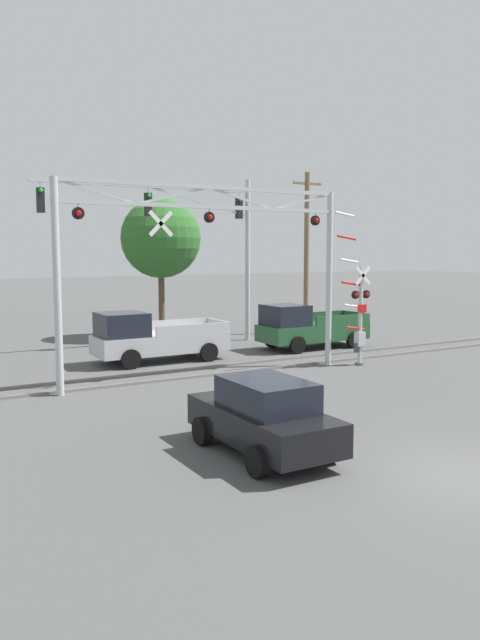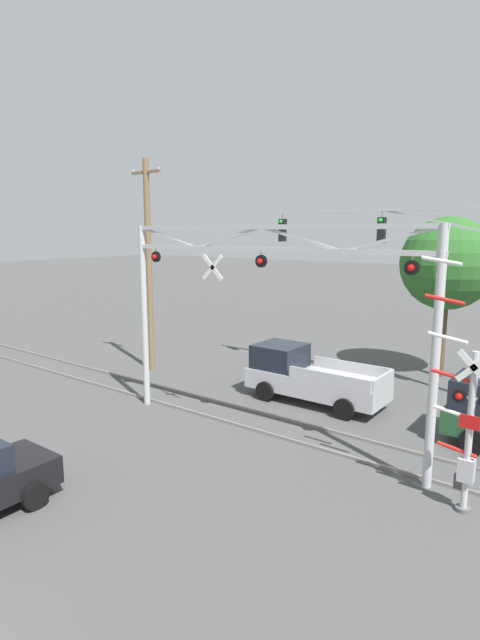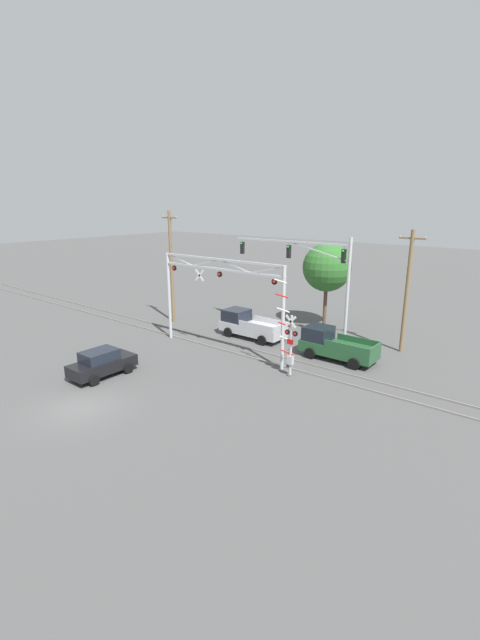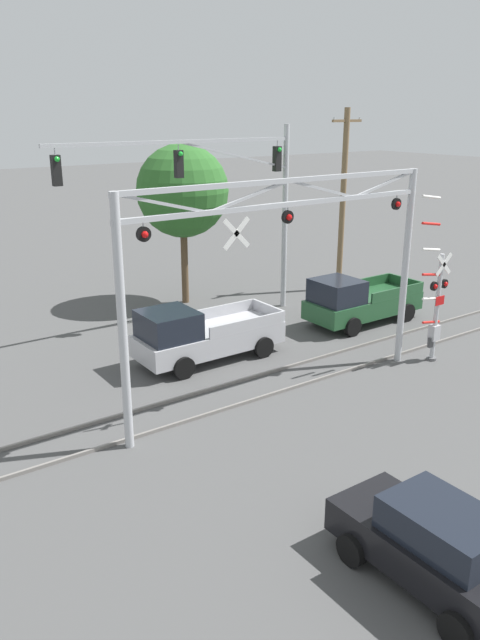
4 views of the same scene
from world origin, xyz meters
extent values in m
plane|color=#4C4C4C|center=(0.00, 0.00, 0.00)|extent=(200.00, 200.00, 0.00)
cube|color=gray|center=(0.00, 11.60, 0.05)|extent=(80.00, 0.08, 0.10)
cube|color=gray|center=(0.00, 13.04, 0.05)|extent=(80.00, 0.08, 0.10)
cylinder|color=#B7BABF|center=(-5.30, 11.32, 3.39)|extent=(0.24, 0.24, 6.78)
cylinder|color=#B7BABF|center=(5.30, 11.32, 3.39)|extent=(0.24, 0.24, 6.78)
cube|color=#B7BABF|center=(0.00, 11.32, 6.04)|extent=(10.83, 0.14, 0.14)
cube|color=#B7BABF|center=(0.00, 11.32, 6.71)|extent=(10.83, 0.14, 0.14)
cube|color=#B7BABF|center=(-3.97, 11.32, 6.38)|extent=(2.67, 0.08, 0.74)
cube|color=#B7BABF|center=(-1.32, 11.32, 6.38)|extent=(2.67, 0.08, 0.74)
cube|color=#B7BABF|center=(1.32, 11.32, 6.38)|extent=(2.67, 0.08, 0.74)
cube|color=#B7BABF|center=(3.97, 11.32, 6.38)|extent=(2.67, 0.08, 0.74)
cylinder|color=black|center=(-4.58, 11.32, 5.68)|extent=(0.38, 0.10, 0.38)
sphere|color=red|center=(-4.58, 11.25, 5.68)|extent=(0.18, 0.18, 0.18)
cylinder|color=#B7BABF|center=(-4.58, 11.32, 5.92)|extent=(0.04, 0.04, 0.10)
cylinder|color=black|center=(0.00, 11.32, 5.68)|extent=(0.38, 0.10, 0.38)
sphere|color=red|center=(0.00, 11.25, 5.68)|extent=(0.18, 0.18, 0.18)
cylinder|color=#B7BABF|center=(0.00, 11.32, 5.92)|extent=(0.04, 0.04, 0.10)
cylinder|color=black|center=(4.58, 11.32, 5.68)|extent=(0.38, 0.10, 0.38)
sphere|color=red|center=(4.58, 11.25, 5.68)|extent=(0.18, 0.18, 0.18)
cylinder|color=#B7BABF|center=(4.58, 11.32, 5.92)|extent=(0.04, 0.04, 0.10)
cube|color=white|center=(-1.85, 11.22, 5.42)|extent=(0.88, 0.03, 0.88)
cube|color=white|center=(-1.85, 11.22, 5.42)|extent=(0.88, 0.03, 0.88)
cylinder|color=black|center=(-1.85, 11.20, 5.42)|extent=(0.04, 0.04, 0.02)
cylinder|color=#B7BABF|center=(6.35, 10.65, 1.96)|extent=(0.16, 0.16, 3.91)
cylinder|color=#59595B|center=(6.35, 10.65, 0.05)|extent=(0.35, 0.35, 0.10)
cube|color=white|center=(6.35, 10.54, 3.56)|extent=(0.78, 0.03, 0.78)
cube|color=white|center=(6.35, 10.54, 3.56)|extent=(0.78, 0.03, 0.78)
cylinder|color=black|center=(6.35, 10.51, 3.56)|extent=(0.04, 0.04, 0.02)
cylinder|color=black|center=(6.07, 10.65, 2.81)|extent=(0.32, 0.09, 0.32)
sphere|color=red|center=(6.07, 10.59, 2.81)|extent=(0.16, 0.16, 0.16)
cylinder|color=black|center=(6.63, 10.65, 2.81)|extent=(0.32, 0.09, 0.32)
sphere|color=red|center=(6.63, 10.59, 2.81)|extent=(0.16, 0.16, 0.16)
cube|color=#B7BABF|center=(6.35, 10.65, 2.81)|extent=(0.64, 0.06, 0.06)
cube|color=red|center=(6.35, 10.55, 2.26)|extent=(0.44, 0.02, 0.32)
cube|color=#B2B2B7|center=(6.35, 10.65, 1.05)|extent=(0.36, 0.28, 0.56)
cylinder|color=red|center=(6.11, 10.65, 1.49)|extent=(0.90, 0.09, 0.22)
cylinder|color=white|center=(5.98, 10.65, 2.38)|extent=(0.90, 0.09, 0.22)
cylinder|color=red|center=(5.85, 10.65, 3.26)|extent=(0.90, 0.09, 0.22)
cylinder|color=white|center=(5.72, 10.65, 4.15)|extent=(0.90, 0.09, 0.22)
cylinder|color=red|center=(5.59, 10.65, 5.03)|extent=(0.90, 0.09, 0.22)
cylinder|color=white|center=(5.46, 10.65, 5.91)|extent=(0.90, 0.09, 0.22)
cube|color=#3F3F42|center=(6.22, 10.65, 0.70)|extent=(0.24, 0.12, 0.36)
cylinder|color=#B7BABF|center=(6.10, 18.92, 4.03)|extent=(0.24, 0.24, 8.05)
cube|color=#B7BABF|center=(0.80, 18.92, 7.45)|extent=(10.60, 0.14, 0.14)
cube|color=#B7BABF|center=(3.45, 18.92, 6.85)|extent=(5.32, 0.08, 1.28)
cylinder|color=#B7BABF|center=(-4.00, 18.92, 7.30)|extent=(0.04, 0.04, 0.30)
cube|color=black|center=(-4.00, 18.92, 6.64)|extent=(0.30, 0.26, 1.04)
sphere|color=green|center=(-4.00, 18.76, 7.02)|extent=(0.18, 0.18, 0.18)
cylinder|color=#B7BABF|center=(0.80, 18.92, 7.30)|extent=(0.04, 0.04, 0.30)
cube|color=black|center=(0.80, 18.92, 6.64)|extent=(0.30, 0.26, 1.04)
sphere|color=green|center=(0.80, 18.76, 7.02)|extent=(0.18, 0.18, 0.18)
cylinder|color=#B7BABF|center=(5.60, 18.92, 7.30)|extent=(0.04, 0.04, 0.30)
cube|color=black|center=(5.60, 18.92, 6.64)|extent=(0.30, 0.26, 1.04)
sphere|color=green|center=(5.60, 18.76, 7.02)|extent=(0.18, 0.18, 0.18)
cube|color=#B7B7BC|center=(-0.16, 15.38, 0.77)|extent=(5.42, 2.00, 0.77)
cube|color=black|center=(-1.82, 15.38, 1.63)|extent=(1.81, 1.84, 0.94)
cube|color=#B7B7BC|center=(0.84, 14.42, 1.37)|extent=(3.21, 0.08, 0.42)
cube|color=#B7B7BC|center=(0.84, 16.34, 1.37)|extent=(3.21, 0.08, 0.42)
cube|color=#B7B7BC|center=(2.50, 15.38, 1.37)|extent=(0.10, 1.92, 0.42)
cylinder|color=black|center=(-1.84, 14.37, 0.39)|extent=(0.78, 0.24, 0.78)
cylinder|color=black|center=(-1.84, 16.40, 0.39)|extent=(0.78, 0.24, 0.78)
cylinder|color=black|center=(1.52, 14.37, 0.39)|extent=(0.78, 0.24, 0.78)
cylinder|color=black|center=(1.52, 16.40, 0.39)|extent=(0.78, 0.24, 0.78)
cube|color=#23512D|center=(7.41, 15.13, 0.77)|extent=(5.22, 2.00, 0.77)
cube|color=black|center=(5.82, 15.13, 1.63)|extent=(1.74, 1.84, 0.94)
cube|color=#23512D|center=(8.38, 14.17, 1.37)|extent=(3.08, 0.08, 0.42)
cube|color=#23512D|center=(8.38, 16.10, 1.37)|extent=(3.08, 0.08, 0.42)
cube|color=#23512D|center=(9.97, 15.13, 1.37)|extent=(0.10, 1.92, 0.42)
cylinder|color=black|center=(5.80, 14.12, 0.39)|extent=(0.78, 0.24, 0.78)
cylinder|color=black|center=(5.80, 16.15, 0.39)|extent=(0.78, 0.24, 0.78)
cylinder|color=black|center=(9.03, 14.12, 0.39)|extent=(0.78, 0.24, 0.78)
cylinder|color=black|center=(9.03, 16.15, 0.39)|extent=(0.78, 0.24, 0.78)
cube|color=black|center=(-2.81, 3.35, 0.69)|extent=(1.75, 4.11, 0.72)
cube|color=black|center=(-2.81, 3.18, 1.38)|extent=(1.49, 2.14, 0.66)
cylinder|color=black|center=(-3.69, 4.58, 0.33)|extent=(0.24, 0.66, 0.66)
cylinder|color=black|center=(-1.92, 4.58, 0.33)|extent=(0.24, 0.66, 0.66)
cylinder|color=black|center=(-3.69, 2.12, 0.33)|extent=(0.24, 0.66, 0.66)
cylinder|color=black|center=(-1.92, 2.12, 0.33)|extent=(0.24, 0.66, 0.66)
cylinder|color=brown|center=(-8.73, 14.81, 4.91)|extent=(0.28, 0.28, 9.82)
cube|color=brown|center=(-8.73, 14.81, 9.22)|extent=(1.80, 0.12, 0.12)
cylinder|color=silver|center=(-9.55, 14.81, 9.32)|extent=(0.08, 0.08, 0.12)
cylinder|color=silver|center=(-7.91, 14.81, 9.32)|extent=(0.08, 0.08, 0.12)
cylinder|color=brown|center=(10.23, 19.58, 4.37)|extent=(0.28, 0.28, 8.73)
cube|color=brown|center=(10.23, 19.58, 8.13)|extent=(1.80, 0.12, 0.12)
cylinder|color=silver|center=(9.41, 19.58, 8.23)|extent=(0.08, 0.08, 0.12)
cylinder|color=silver|center=(11.05, 19.58, 8.23)|extent=(0.08, 0.08, 0.12)
cylinder|color=brown|center=(2.71, 22.02, 1.87)|extent=(0.32, 0.32, 3.74)
sphere|color=#2D6628|center=(2.71, 22.02, 5.18)|extent=(4.14, 4.14, 4.14)
camera|label=1|loc=(-10.06, -8.14, 4.51)|focal=35.00mm
camera|label=2|loc=(8.64, -1.29, 6.57)|focal=28.00mm
camera|label=3|loc=(19.46, -10.76, 10.52)|focal=24.00mm
camera|label=4|loc=(-11.39, -2.52, 8.56)|focal=35.00mm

